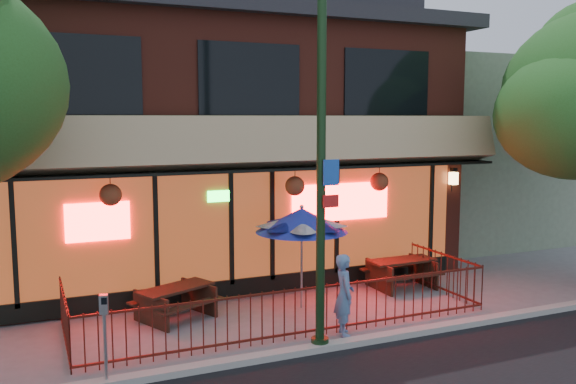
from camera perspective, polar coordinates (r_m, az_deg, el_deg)
name	(u,v)px	position (r m, az deg, el deg)	size (l,w,h in m)	color
ground	(310,341)	(11.69, 2.10, -13.77)	(80.00, 80.00, 0.00)	gray
curb	(322,347)	(11.25, 3.23, -14.30)	(80.00, 0.25, 0.12)	#999993
restaurant_building	(203,118)	(17.61, -7.93, 6.87)	(12.96, 9.49, 8.05)	maroon
neighbor_building	(446,150)	(22.32, 14.60, 3.84)	(6.00, 7.00, 6.00)	gray
patio_fence	(299,301)	(11.92, 1.05, -10.15)	(8.44, 2.62, 1.00)	#4A160F
street_light	(321,175)	(10.62, 3.12, 1.60)	(0.43, 0.32, 7.00)	black
picnic_table_left	(176,298)	(12.96, -10.46, -9.72)	(1.94, 1.76, 0.68)	#341C13
picnic_table_right	(402,269)	(15.24, 10.58, -7.10)	(1.65, 1.27, 0.71)	#351D12
patio_umbrella	(302,220)	(13.14, 1.29, -2.64)	(2.00, 2.00, 2.28)	gray
pedestrian	(344,295)	(11.81, 5.28, -9.55)	(0.58, 0.38, 1.58)	#567BAC
parking_meter_near	(105,325)	(9.94, -16.79, -11.80)	(0.15, 0.14, 1.47)	#909398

